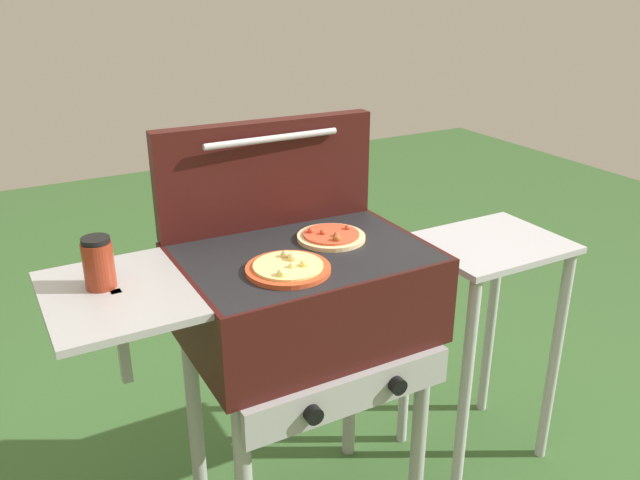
# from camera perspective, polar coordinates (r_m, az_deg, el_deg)

# --- Properties ---
(grill) EXTENTS (0.96, 0.53, 0.90)m
(grill) POSITION_cam_1_polar(r_m,az_deg,el_deg) (1.75, -1.77, -5.40)
(grill) COLOR #38110F
(grill) RESTS_ON ground_plane
(grill_lid_open) EXTENTS (0.63, 0.09, 0.30)m
(grill_lid_open) POSITION_cam_1_polar(r_m,az_deg,el_deg) (1.83, -4.65, 5.77)
(grill_lid_open) COLOR #38110F
(grill_lid_open) RESTS_ON grill
(pizza_cheese) EXTENTS (0.21, 0.21, 0.04)m
(pizza_cheese) POSITION_cam_1_polar(r_m,az_deg,el_deg) (1.58, -2.78, -2.43)
(pizza_cheese) COLOR #C64723
(pizza_cheese) RESTS_ON grill
(pizza_pepperoni) EXTENTS (0.19, 0.19, 0.03)m
(pizza_pepperoni) POSITION_cam_1_polar(r_m,az_deg,el_deg) (1.77, 0.98, 0.32)
(pizza_pepperoni) COLOR beige
(pizza_pepperoni) RESTS_ON grill
(sauce_jar) EXTENTS (0.07, 0.07, 0.12)m
(sauce_jar) POSITION_cam_1_polar(r_m,az_deg,el_deg) (1.56, -18.74, -1.91)
(sauce_jar) COLOR maroon
(sauce_jar) RESTS_ON grill
(prep_table) EXTENTS (0.44, 0.36, 0.80)m
(prep_table) POSITION_cam_1_polar(r_m,az_deg,el_deg) (2.20, 14.12, -5.67)
(prep_table) COLOR #B2B2B7
(prep_table) RESTS_ON ground_plane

